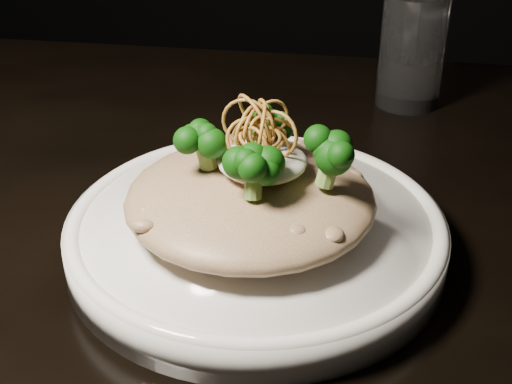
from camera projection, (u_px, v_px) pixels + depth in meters
The scene contains 7 objects.
table at pixel (284, 284), 0.67m from camera, with size 1.10×0.80×0.75m.
plate at pixel (256, 235), 0.56m from camera, with size 0.30×0.30×0.03m, color white.
risotto at pixel (250, 198), 0.54m from camera, with size 0.19×0.19×0.04m, color brown.
broccoli at pixel (262, 147), 0.52m from camera, with size 0.12×0.12×0.04m, color black, non-canonical shape.
cheese at pixel (262, 161), 0.53m from camera, with size 0.07×0.07×0.02m, color silver.
shallots at pixel (261, 122), 0.52m from camera, with size 0.06×0.06×0.04m, color brown, non-canonical shape.
drinking_glass at pixel (412, 51), 0.79m from camera, with size 0.07×0.07×0.13m, color silver.
Camera 1 is at (0.05, -0.53, 1.08)m, focal length 50.00 mm.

